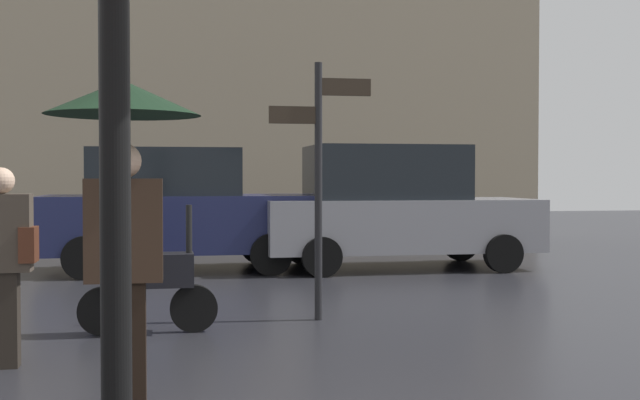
{
  "coord_description": "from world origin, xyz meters",
  "views": [
    {
      "loc": [
        0.45,
        -2.94,
        1.5
      ],
      "look_at": [
        1.77,
        4.09,
        1.3
      ],
      "focal_mm": 44.77,
      "sensor_mm": 36.0,
      "label": 1
    }
  ],
  "objects_px": {
    "pedestrian_with_bag": "(4,254)",
    "parked_car_left": "(393,208)",
    "parked_scooter": "(143,276)",
    "parked_car_right": "(175,209)",
    "street_signpost": "(319,163)",
    "pedestrian_with_umbrella": "(124,155)"
  },
  "relations": [
    {
      "from": "parked_car_left",
      "to": "street_signpost",
      "type": "bearing_deg",
      "value": -126.05
    },
    {
      "from": "parked_car_right",
      "to": "parked_car_left",
      "type": "bearing_deg",
      "value": 166.17
    },
    {
      "from": "pedestrian_with_bag",
      "to": "parked_scooter",
      "type": "height_order",
      "value": "pedestrian_with_bag"
    },
    {
      "from": "pedestrian_with_bag",
      "to": "parked_car_left",
      "type": "bearing_deg",
      "value": -141.85
    },
    {
      "from": "pedestrian_with_bag",
      "to": "parked_car_right",
      "type": "distance_m",
      "value": 6.5
    },
    {
      "from": "pedestrian_with_umbrella",
      "to": "parked_scooter",
      "type": "xyz_separation_m",
      "value": [
        0.04,
        2.49,
        -1.09
      ]
    },
    {
      "from": "pedestrian_with_umbrella",
      "to": "street_signpost",
      "type": "bearing_deg",
      "value": -170.86
    },
    {
      "from": "parked_car_right",
      "to": "street_signpost",
      "type": "xyz_separation_m",
      "value": [
        1.46,
        -4.75,
        0.65
      ]
    },
    {
      "from": "pedestrian_with_umbrella",
      "to": "pedestrian_with_bag",
      "type": "relative_size",
      "value": 1.35
    },
    {
      "from": "pedestrian_with_bag",
      "to": "parked_car_left",
      "type": "relative_size",
      "value": 0.35
    },
    {
      "from": "pedestrian_with_umbrella",
      "to": "parked_car_left",
      "type": "relative_size",
      "value": 0.48
    },
    {
      "from": "pedestrian_with_umbrella",
      "to": "parked_car_left",
      "type": "bearing_deg",
      "value": -166.69
    },
    {
      "from": "parked_car_right",
      "to": "street_signpost",
      "type": "height_order",
      "value": "street_signpost"
    },
    {
      "from": "pedestrian_with_bag",
      "to": "street_signpost",
      "type": "xyz_separation_m",
      "value": [
        2.82,
        1.61,
        0.75
      ]
    },
    {
      "from": "parked_scooter",
      "to": "parked_car_left",
      "type": "distance_m",
      "value": 6.25
    },
    {
      "from": "street_signpost",
      "to": "pedestrian_with_bag",
      "type": "bearing_deg",
      "value": -150.24
    },
    {
      "from": "pedestrian_with_bag",
      "to": "street_signpost",
      "type": "bearing_deg",
      "value": -163.22
    },
    {
      "from": "pedestrian_with_bag",
      "to": "parked_car_right",
      "type": "xyz_separation_m",
      "value": [
        1.36,
        6.36,
        0.1
      ]
    },
    {
      "from": "pedestrian_with_bag",
      "to": "parked_scooter",
      "type": "relative_size",
      "value": 1.19
    },
    {
      "from": "parked_car_left",
      "to": "pedestrian_with_bag",
      "type": "bearing_deg",
      "value": -139.96
    },
    {
      "from": "street_signpost",
      "to": "parked_car_left",
      "type": "bearing_deg",
      "value": 65.04
    },
    {
      "from": "parked_car_right",
      "to": "parked_scooter",
      "type": "bearing_deg",
      "value": 77.18
    }
  ]
}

